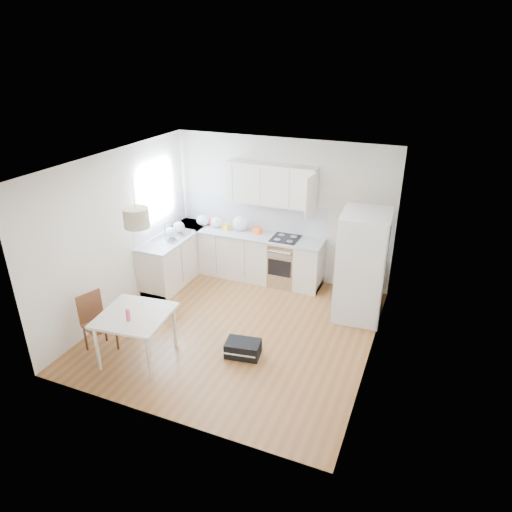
{
  "coord_description": "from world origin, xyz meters",
  "views": [
    {
      "loc": [
        2.65,
        -5.6,
        4.15
      ],
      "look_at": [
        0.19,
        0.4,
        1.16
      ],
      "focal_mm": 32.0,
      "sensor_mm": 36.0,
      "label": 1
    }
  ],
  "objects": [
    {
      "name": "refrigerator",
      "position": [
        1.73,
        1.22,
        0.91
      ],
      "size": [
        0.93,
        0.97,
        1.81
      ],
      "primitive_type": null,
      "rotation": [
        0.0,
        0.0,
        0.07
      ],
      "color": "white",
      "rests_on": "floor"
    },
    {
      "name": "cabinets_left",
      "position": [
        -1.8,
        1.2,
        0.44
      ],
      "size": [
        0.6,
        1.8,
        0.88
      ],
      "primitive_type": "cube",
      "color": "silver",
      "rests_on": "floor"
    },
    {
      "name": "upper_cabinets",
      "position": [
        -0.15,
        1.94,
        1.88
      ],
      "size": [
        1.7,
        0.32,
        0.75
      ],
      "primitive_type": "cube",
      "color": "silver",
      "rests_on": "wall_back"
    },
    {
      "name": "backsplash_back",
      "position": [
        -0.6,
        2.09,
        1.21
      ],
      "size": [
        3.0,
        0.01,
        0.58
      ],
      "primitive_type": "cube",
      "color": "white",
      "rests_on": "wall_back"
    },
    {
      "name": "pendant_lamp",
      "position": [
        -0.81,
        -1.15,
        2.18
      ],
      "size": [
        0.43,
        0.43,
        0.25
      ],
      "primitive_type": "cylinder",
      "rotation": [
        0.0,
        0.0,
        0.38
      ],
      "color": "#B5A78B",
      "rests_on": "ceiling"
    },
    {
      "name": "gym_bag",
      "position": [
        0.38,
        -0.58,
        0.12
      ],
      "size": [
        0.55,
        0.4,
        0.23
      ],
      "primitive_type": "cube",
      "rotation": [
        0.0,
        0.0,
        0.16
      ],
      "color": "black",
      "rests_on": "floor"
    },
    {
      "name": "snack_red",
      "position": [
        -1.5,
        1.89,
        0.97
      ],
      "size": [
        0.18,
        0.16,
        0.1
      ],
      "primitive_type": "cube",
      "rotation": [
        0.0,
        0.0,
        0.53
      ],
      "color": "red",
      "rests_on": "counter_back"
    },
    {
      "name": "range_oven",
      "position": [
        0.2,
        1.8,
        0.44
      ],
      "size": [
        0.5,
        0.61,
        0.88
      ],
      "primitive_type": null,
      "color": "#B8BBBD",
      "rests_on": "floor"
    },
    {
      "name": "window_glassblock",
      "position": [
        -2.09,
        1.15,
        1.75
      ],
      "size": [
        0.02,
        1.0,
        1.0
      ],
      "primitive_type": "cube",
      "color": "#BFE0F9",
      "rests_on": "wall_left"
    },
    {
      "name": "drink_bottle",
      "position": [
        -0.97,
        -1.37,
        0.85
      ],
      "size": [
        0.07,
        0.07,
        0.21
      ],
      "primitive_type": "cylinder",
      "rotation": [
        0.0,
        0.0,
        0.28
      ],
      "color": "#F04279",
      "rests_on": "dining_table"
    },
    {
      "name": "counter_left",
      "position": [
        -1.8,
        1.2,
        0.9
      ],
      "size": [
        0.64,
        1.82,
        0.04
      ],
      "primitive_type": "cube",
      "color": "#A9ACAE",
      "rests_on": "cabinets_left"
    },
    {
      "name": "dining_table",
      "position": [
        -1.0,
        -1.21,
        0.66
      ],
      "size": [
        1.04,
        1.04,
        0.74
      ],
      "rotation": [
        0.0,
        0.0,
        0.11
      ],
      "color": "beige",
      "rests_on": "floor"
    },
    {
      "name": "wall_right",
      "position": [
        2.1,
        0.0,
        1.35
      ],
      "size": [
        0.0,
        4.2,
        4.2
      ],
      "primitive_type": "plane",
      "rotation": [
        1.57,
        0.0,
        -1.57
      ],
      "color": "silver",
      "rests_on": "floor"
    },
    {
      "name": "backsplash_left",
      "position": [
        -2.09,
        1.2,
        1.21
      ],
      "size": [
        0.01,
        1.8,
        0.58
      ],
      "primitive_type": "cube",
      "color": "white",
      "rests_on": "wall_left"
    },
    {
      "name": "floor",
      "position": [
        0.0,
        0.0,
        0.0
      ],
      "size": [
        4.2,
        4.2,
        0.0
      ],
      "primitive_type": "plane",
      "color": "brown",
      "rests_on": "ground"
    },
    {
      "name": "snack_yellow",
      "position": [
        -1.0,
        1.81,
        0.98
      ],
      "size": [
        0.19,
        0.18,
        0.11
      ],
      "primitive_type": "cube",
      "rotation": [
        0.0,
        0.0,
        -0.64
      ],
      "color": "gold",
      "rests_on": "counter_back"
    },
    {
      "name": "sink",
      "position": [
        -1.8,
        1.15,
        0.92
      ],
      "size": [
        0.5,
        0.8,
        0.16
      ],
      "primitive_type": null,
      "color": "#B8BBBD",
      "rests_on": "counter_left"
    },
    {
      "name": "ceiling",
      "position": [
        0.0,
        0.0,
        2.7
      ],
      "size": [
        4.2,
        4.2,
        0.0
      ],
      "primitive_type": "plane",
      "rotation": [
        3.14,
        0.0,
        0.0
      ],
      "color": "white",
      "rests_on": "wall_back"
    },
    {
      "name": "counter_back",
      "position": [
        -0.6,
        1.8,
        0.9
      ],
      "size": [
        3.02,
        0.64,
        0.04
      ],
      "primitive_type": "cube",
      "color": "#A9ACAE",
      "rests_on": "cabinets_back"
    },
    {
      "name": "grocery_bag_d",
      "position": [
        -1.8,
        1.36,
        1.02
      ],
      "size": [
        0.23,
        0.19,
        0.2
      ],
      "primitive_type": "ellipsoid",
      "color": "white",
      "rests_on": "counter_back"
    },
    {
      "name": "grocery_bag_c",
      "position": [
        -0.73,
        1.87,
        1.06
      ],
      "size": [
        0.32,
        0.27,
        0.28
      ],
      "primitive_type": "ellipsoid",
      "color": "white",
      "rests_on": "counter_back"
    },
    {
      "name": "grocery_bag_b",
      "position": [
        -1.24,
        1.84,
        1.02
      ],
      "size": [
        0.23,
        0.2,
        0.21
      ],
      "primitive_type": "ellipsoid",
      "color": "white",
      "rests_on": "counter_back"
    },
    {
      "name": "grocery_bag_a",
      "position": [
        -1.55,
        1.83,
        1.03
      ],
      "size": [
        0.24,
        0.21,
        0.22
      ],
      "primitive_type": "ellipsoid",
      "color": "white",
      "rests_on": "counter_back"
    },
    {
      "name": "wall_left",
      "position": [
        -2.1,
        0.0,
        1.35
      ],
      "size": [
        0.0,
        4.2,
        4.2
      ],
      "primitive_type": "plane",
      "rotation": [
        1.57,
        0.0,
        1.57
      ],
      "color": "silver",
      "rests_on": "floor"
    },
    {
      "name": "dining_chair",
      "position": [
        -1.62,
        -1.26,
        0.45
      ],
      "size": [
        0.49,
        0.49,
        0.9
      ],
      "primitive_type": null,
      "rotation": [
        0.0,
        0.0,
        -0.34
      ],
      "color": "#452714",
      "rests_on": "floor"
    },
    {
      "name": "wall_back",
      "position": [
        0.0,
        2.1,
        1.35
      ],
      "size": [
        4.2,
        0.0,
        4.2
      ],
      "primitive_type": "plane",
      "rotation": [
        1.57,
        0.0,
        0.0
      ],
      "color": "silver",
      "rests_on": "floor"
    },
    {
      "name": "snack_orange",
      "position": [
        -0.38,
        1.86,
        0.98
      ],
      "size": [
        0.18,
        0.14,
        0.11
      ],
      "primitive_type": "cube",
      "rotation": [
        0.0,
        0.0,
        -0.25
      ],
      "color": "#FC5516",
      "rests_on": "counter_back"
    },
    {
      "name": "grocery_bag_e",
      "position": [
        -1.77,
        1.04,
        1.02
      ],
      "size": [
        0.23,
        0.2,
        0.21
      ],
      "primitive_type": "ellipsoid",
      "color": "white",
      "rests_on": "counter_left"
    },
    {
      "name": "cabinets_back",
      "position": [
        -0.6,
        1.8,
        0.44
      ],
      "size": [
        3.0,
        0.6,
        0.88
      ],
      "primitive_type": "cube",
      "color": "silver",
      "rests_on": "floor"
    }
  ]
}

